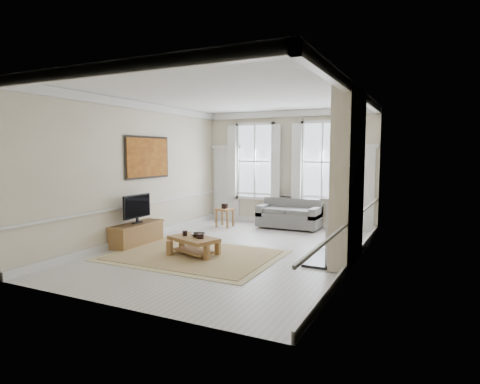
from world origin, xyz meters
The scene contains 23 objects.
floor centered at (0.00, 0.00, 0.00)m, with size 7.20×7.20×0.00m, color #B7B5AD.
ceiling centered at (0.00, 0.00, 3.40)m, with size 7.20×7.20×0.00m, color white.
back_wall centered at (0.00, 3.60, 1.70)m, with size 5.20×5.20×0.00m, color beige.
left_wall centered at (-2.60, 0.00, 1.70)m, with size 7.20×7.20×0.00m, color beige.
right_wall centered at (2.60, 0.00, 1.70)m, with size 7.20×7.20×0.00m, color beige.
window_left centered at (-1.05, 3.55, 1.90)m, with size 1.26×0.20×2.20m, color #B2BCC6, non-canonical shape.
window_right centered at (1.05, 3.55, 1.90)m, with size 1.26×0.20×2.20m, color #B2BCC6, non-canonical shape.
door_left centered at (-2.05, 3.56, 1.15)m, with size 0.90×0.08×2.30m, color silver.
door_right centered at (2.05, 3.56, 1.15)m, with size 0.90×0.08×2.30m, color silver.
painting centered at (-2.56, 0.30, 2.05)m, with size 0.05×1.66×1.06m, color #B5701F.
chimney_breast centered at (2.43, 0.20, 1.70)m, with size 0.35×1.70×3.38m, color beige.
hearth centered at (2.00, 0.20, 0.03)m, with size 0.55×1.50×0.05m, color black.
fireplace centered at (2.20, 0.20, 0.73)m, with size 0.21×1.45×1.33m.
mirror centered at (2.21, 0.20, 2.05)m, with size 0.06×1.26×1.06m, color gold.
sofa centered at (0.24, 3.11, 0.35)m, with size 1.75×0.85×0.84m.
side_table centered at (-1.54, 2.47, 0.43)m, with size 0.48×0.48×0.54m.
rug centered at (-0.57, -0.74, 0.01)m, with size 3.50×2.60×0.02m, color tan.
coffee_table centered at (-0.57, -0.74, 0.32)m, with size 1.21×0.93×0.40m.
ceramic_pot_a centered at (-0.82, -0.69, 0.45)m, with size 0.11×0.11×0.11m, color black.
ceramic_pot_b centered at (-0.37, -0.79, 0.45)m, with size 0.14×0.14×0.10m, color black.
bowl centered at (-0.52, -0.64, 0.43)m, with size 0.29×0.29×0.07m, color black.
tv_stand centered at (-2.34, -0.44, 0.26)m, with size 0.46×1.43×0.51m, color olive.
tv centered at (-2.32, -0.44, 0.91)m, with size 0.08×0.90×0.68m.
Camera 1 is at (3.93, -7.76, 2.18)m, focal length 30.00 mm.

